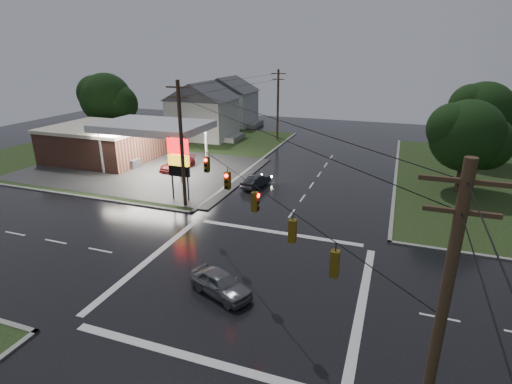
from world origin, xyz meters
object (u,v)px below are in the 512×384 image
(gas_station, at_px, (109,141))
(utility_pole_se, at_px, (437,339))
(utility_pole_n, at_px, (278,104))
(car_pump, at_px, (177,164))
(car_crossing, at_px, (221,283))
(house_near, at_px, (203,110))
(tree_ne_far, at_px, (484,113))
(utility_pole_nw, at_px, (182,144))
(pylon_sign, at_px, (179,159))
(tree_nw_behind, at_px, (107,99))
(car_north, at_px, (256,181))
(tree_ne_near, at_px, (469,136))
(house_far, at_px, (228,100))

(gas_station, distance_m, utility_pole_se, 45.83)
(utility_pole_n, distance_m, car_pump, 20.47)
(gas_station, relative_size, utility_pole_n, 2.50)
(gas_station, bearing_deg, car_crossing, -40.99)
(utility_pole_n, bearing_deg, house_near, -170.09)
(tree_ne_far, bearing_deg, house_near, 176.99)
(utility_pole_nw, relative_size, tree_ne_far, 1.12)
(house_near, distance_m, tree_ne_far, 38.19)
(utility_pole_se, distance_m, car_pump, 38.63)
(gas_station, distance_m, pylon_sign, 17.81)
(utility_pole_se, relative_size, house_near, 1.00)
(gas_station, distance_m, tree_nw_behind, 13.63)
(utility_pole_se, xyz_separation_m, car_pump, (-25.42, 28.65, -5.03))
(house_near, bearing_deg, utility_pole_se, -56.21)
(car_pump, bearing_deg, house_near, 120.54)
(pylon_sign, height_order, car_crossing, pylon_sign)
(utility_pole_n, bearing_deg, tree_ne_far, -8.55)
(pylon_sign, xyz_separation_m, utility_pole_n, (1.00, 27.50, 1.46))
(gas_station, bearing_deg, car_north, -8.82)
(tree_ne_near, xyz_separation_m, car_crossing, (-14.94, -23.92, -4.86))
(house_near, distance_m, car_pump, 17.97)
(utility_pole_nw, relative_size, house_far, 1.00)
(house_far, bearing_deg, house_near, -85.24)
(utility_pole_se, height_order, car_north, utility_pole_se)
(gas_station, height_order, tree_nw_behind, tree_nw_behind)
(pylon_sign, height_order, car_pump, pylon_sign)
(utility_pole_nw, bearing_deg, tree_ne_far, 42.59)
(utility_pole_n, xyz_separation_m, house_far, (-12.45, 10.00, -1.06))
(utility_pole_nw, bearing_deg, utility_pole_n, 90.00)
(gas_station, relative_size, house_far, 2.37)
(utility_pole_n, height_order, car_north, utility_pole_n)
(house_far, height_order, car_pump, house_far)
(pylon_sign, xyz_separation_m, house_far, (-11.45, 37.50, 0.39))
(house_near, bearing_deg, car_north, -51.13)
(house_far, xyz_separation_m, car_crossing, (21.15, -49.92, -3.71))
(tree_nw_behind, relative_size, tree_ne_far, 1.02)
(pylon_sign, bearing_deg, gas_station, 148.78)
(tree_nw_behind, xyz_separation_m, car_pump, (17.92, -10.84, -5.49))
(utility_pole_se, xyz_separation_m, house_near, (-30.45, 45.50, -1.32))
(house_near, bearing_deg, house_far, 94.76)
(utility_pole_n, xyz_separation_m, car_north, (4.24, -21.47, -4.81))
(utility_pole_n, bearing_deg, tree_ne_near, -34.10)
(gas_station, distance_m, car_north, 20.75)
(house_far, bearing_deg, car_crossing, -67.04)
(tree_ne_far, bearing_deg, utility_pole_se, -99.98)
(car_north, xyz_separation_m, car_pump, (-10.66, 2.62, 0.04))
(pylon_sign, distance_m, utility_pole_se, 28.34)
(tree_nw_behind, bearing_deg, utility_pole_n, 18.21)
(utility_pole_nw, relative_size, car_pump, 2.30)
(pylon_sign, height_order, utility_pole_nw, utility_pole_nw)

